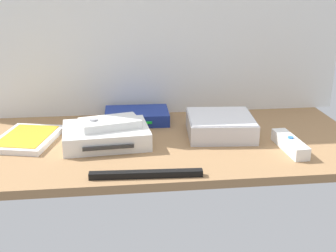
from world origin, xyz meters
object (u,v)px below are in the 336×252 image
Objects in this scene: remote_classic_pad at (110,123)px; mini_computer at (220,125)px; game_case at (27,138)px; network_router at (137,116)px; game_console at (106,136)px; remote_wand at (290,144)px; sensor_bar at (146,174)px.

mini_computer is at bearing -9.08° from remote_classic_pad.
network_router is at bearing 36.92° from game_case.
game_case is 1.19× the size of network_router.
game_console reaches higher than game_case.
remote_classic_pad is (21.15, -3.56, 4.65)cm from game_case.
game_console is 20.58cm from game_case.
remote_classic_pad reaches higher than game_case.
remote_wand is (44.36, -9.23, -0.69)cm from game_console.
remote_classic_pad reaches higher than game_console.
game_case is at bearing 156.53° from remote_classic_pad.
remote_classic_pad is (-28.89, -2.45, 2.77)cm from mini_computer.
mini_computer reaches higher than network_router.
remote_classic_pad is 22.90cm from sensor_bar.
network_router is 1.15× the size of remote_classic_pad.
network_router reaches higher than game_case.
game_case is at bearing -155.46° from network_router.
game_console reaches higher than sensor_bar.
network_router is at bearing 147.94° from mini_computer.
game_console is at bearing 1.99° from game_case.
mini_computer reaches higher than game_console.
remote_wand is at bearing -40.50° from mini_computer.
game_console is 1.49× the size of remote_wand.
game_case is 65.85cm from remote_wand.
remote_classic_pad is at bearing 4.22° from game_case.
network_router is 1.22× the size of remote_wand.
sensor_bar is (-21.36, -23.55, -1.94)cm from mini_computer.
sensor_bar is at bearing -132.21° from mini_computer.
sensor_bar is at bearing -26.93° from game_case.
mini_computer is 0.85× the size of game_case.
game_case is 0.90× the size of sensor_bar.
remote_classic_pad is (-43.31, 9.87, 3.90)cm from remote_wand.
game_console is at bearing 115.56° from sensor_bar.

